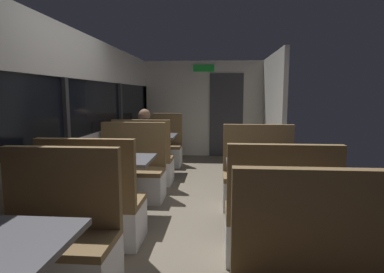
% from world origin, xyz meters
% --- Properties ---
extents(ground_plane, '(3.30, 9.20, 0.02)m').
position_xyz_m(ground_plane, '(0.00, 0.00, -0.01)').
color(ground_plane, '#665B4C').
extents(carriage_window_panel_left, '(0.09, 8.48, 2.30)m').
position_xyz_m(carriage_window_panel_left, '(-1.45, 0.00, 1.11)').
color(carriage_window_panel_left, beige).
rests_on(carriage_window_panel_left, ground_plane).
extents(carriage_end_bulkhead, '(2.90, 0.11, 2.30)m').
position_xyz_m(carriage_end_bulkhead, '(0.06, 4.19, 1.14)').
color(carriage_end_bulkhead, beige).
rests_on(carriage_end_bulkhead, ground_plane).
extents(carriage_aisle_panel_right, '(0.08, 2.40, 2.30)m').
position_xyz_m(carriage_aisle_panel_right, '(1.45, 3.00, 1.15)').
color(carriage_aisle_panel_right, beige).
rests_on(carriage_aisle_panel_right, ground_plane).
extents(bench_near_window_facing_entry, '(0.95, 0.50, 1.10)m').
position_xyz_m(bench_near_window_facing_entry, '(-0.89, -1.39, 0.33)').
color(bench_near_window_facing_entry, silver).
rests_on(bench_near_window_facing_entry, ground_plane).
extents(dining_table_mid_window, '(0.90, 0.70, 0.74)m').
position_xyz_m(dining_table_mid_window, '(-0.89, 0.11, 0.64)').
color(dining_table_mid_window, '#9E9EA3').
rests_on(dining_table_mid_window, ground_plane).
extents(bench_mid_window_facing_end, '(0.95, 0.50, 1.10)m').
position_xyz_m(bench_mid_window_facing_end, '(-0.89, -0.59, 0.33)').
color(bench_mid_window_facing_end, silver).
rests_on(bench_mid_window_facing_end, ground_plane).
extents(bench_mid_window_facing_entry, '(0.95, 0.50, 1.10)m').
position_xyz_m(bench_mid_window_facing_entry, '(-0.89, 0.81, 0.33)').
color(bench_mid_window_facing_entry, silver).
rests_on(bench_mid_window_facing_entry, ground_plane).
extents(dining_table_far_window, '(0.90, 0.70, 0.74)m').
position_xyz_m(dining_table_far_window, '(-0.89, 2.32, 0.64)').
color(dining_table_far_window, '#9E9EA3').
rests_on(dining_table_far_window, ground_plane).
extents(bench_far_window_facing_end, '(0.95, 0.50, 1.10)m').
position_xyz_m(bench_far_window_facing_end, '(-0.89, 1.62, 0.33)').
color(bench_far_window_facing_end, silver).
rests_on(bench_far_window_facing_end, ground_plane).
extents(bench_far_window_facing_entry, '(0.95, 0.50, 1.10)m').
position_xyz_m(bench_far_window_facing_entry, '(-0.89, 3.01, 0.33)').
color(bench_far_window_facing_entry, silver).
rests_on(bench_far_window_facing_entry, ground_plane).
extents(dining_table_rear_aisle, '(0.90, 0.70, 0.74)m').
position_xyz_m(dining_table_rear_aisle, '(0.89, -0.09, 0.64)').
color(dining_table_rear_aisle, '#9E9EA3').
rests_on(dining_table_rear_aisle, ground_plane).
extents(bench_rear_aisle_facing_end, '(0.95, 0.50, 1.10)m').
position_xyz_m(bench_rear_aisle_facing_end, '(0.89, -0.79, 0.33)').
color(bench_rear_aisle_facing_end, silver).
rests_on(bench_rear_aisle_facing_end, ground_plane).
extents(bench_rear_aisle_facing_entry, '(0.95, 0.50, 1.10)m').
position_xyz_m(bench_rear_aisle_facing_entry, '(0.89, 0.61, 0.33)').
color(bench_rear_aisle_facing_entry, silver).
rests_on(bench_rear_aisle_facing_entry, ground_plane).
extents(seated_passenger, '(0.47, 0.55, 1.26)m').
position_xyz_m(seated_passenger, '(-0.89, 1.69, 0.54)').
color(seated_passenger, '#26262D').
rests_on(seated_passenger, ground_plane).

